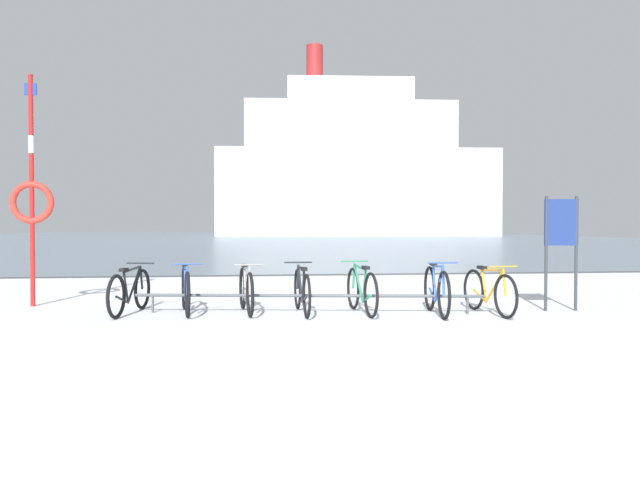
{
  "coord_description": "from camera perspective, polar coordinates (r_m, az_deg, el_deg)",
  "views": [
    {
      "loc": [
        -1.16,
        -6.98,
        1.39
      ],
      "look_at": [
        0.31,
        5.4,
        1.09
      ],
      "focal_mm": 34.6,
      "sensor_mm": 36.0,
      "label": 1
    }
  ],
  "objects": [
    {
      "name": "ground",
      "position": [
        60.9,
        -5.68,
        0.05
      ],
      "size": [
        80.0,
        132.0,
        0.08
      ],
      "color": "silver"
    },
    {
      "name": "bike_rack",
      "position": [
        9.72,
        -1.02,
        -5.22
      ],
      "size": [
        5.46,
        0.87,
        0.31
      ],
      "color": "#4C5156",
      "rests_on": "ground"
    },
    {
      "name": "bicycle_0",
      "position": [
        10.13,
        -17.16,
        -4.56
      ],
      "size": [
        0.5,
        1.72,
        0.78
      ],
      "color": "black",
      "rests_on": "ground"
    },
    {
      "name": "bicycle_1",
      "position": [
        9.94,
        -12.31,
        -4.55
      ],
      "size": [
        0.46,
        1.67,
        0.81
      ],
      "color": "black",
      "rests_on": "ground"
    },
    {
      "name": "bicycle_2",
      "position": [
        9.85,
        -6.84,
        -4.62
      ],
      "size": [
        0.46,
        1.68,
        0.8
      ],
      "color": "black",
      "rests_on": "ground"
    },
    {
      "name": "bicycle_3",
      "position": [
        9.7,
        -1.69,
        -4.71
      ],
      "size": [
        0.46,
        1.75,
        0.79
      ],
      "color": "black",
      "rests_on": "ground"
    },
    {
      "name": "bicycle_4",
      "position": [
        9.74,
        3.86,
        -4.66
      ],
      "size": [
        0.46,
        1.71,
        0.81
      ],
      "color": "black",
      "rests_on": "ground"
    },
    {
      "name": "bicycle_5",
      "position": [
        9.72,
        10.72,
        -4.6
      ],
      "size": [
        0.46,
        1.71,
        0.85
      ],
      "color": "black",
      "rests_on": "ground"
    },
    {
      "name": "bicycle_6",
      "position": [
        9.99,
        15.36,
        -4.61
      ],
      "size": [
        0.46,
        1.67,
        0.78
      ],
      "color": "black",
      "rests_on": "ground"
    },
    {
      "name": "info_sign",
      "position": [
        10.69,
        21.42,
        0.56
      ],
      "size": [
        0.55,
        0.09,
        1.86
      ],
      "color": "#33383D",
      "rests_on": "ground"
    },
    {
      "name": "rescue_post",
      "position": [
        11.63,
        -25.11,
        3.69
      ],
      "size": [
        0.74,
        0.11,
        3.95
      ],
      "color": "red",
      "rests_on": "ground"
    },
    {
      "name": "ferry_ship",
      "position": [
        82.14,
        3.04,
        6.29
      ],
      "size": [
        36.29,
        14.67,
        24.98
      ],
      "color": "silver",
      "rests_on": "ground"
    }
  ]
}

